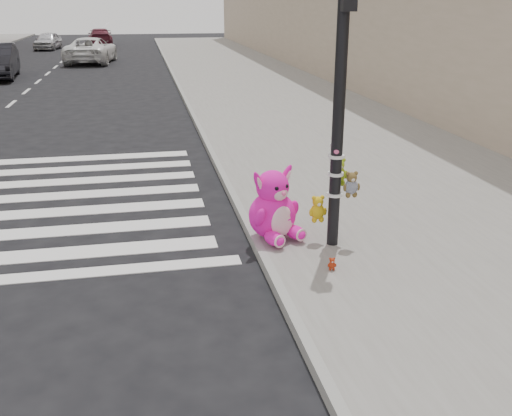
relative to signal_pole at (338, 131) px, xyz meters
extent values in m
plane|color=black|center=(-2.61, -1.82, -1.78)|extent=(120.00, 120.00, 0.00)
cube|color=slate|center=(2.39, 8.18, -1.71)|extent=(7.00, 80.00, 0.14)
cube|color=gray|center=(-1.06, 8.18, -1.71)|extent=(0.12, 80.00, 0.15)
cylinder|color=black|center=(-0.01, -0.02, 0.36)|extent=(0.16, 0.16, 4.00)
cylinder|color=white|center=(-0.01, -0.02, -0.89)|extent=(0.22, 0.22, 0.04)
cylinder|color=white|center=(-0.01, -0.02, -0.59)|extent=(0.22, 0.22, 0.04)
cylinder|color=white|center=(-0.01, -0.02, -0.34)|extent=(0.22, 0.22, 0.04)
ellipsoid|color=#FF15B3|center=(-0.86, 0.02, -1.54)|extent=(0.36, 0.43, 0.20)
ellipsoid|color=#FF15B3|center=(-0.50, 0.18, -1.54)|extent=(0.36, 0.43, 0.20)
ellipsoid|color=#FF15B3|center=(-0.81, 0.38, -1.29)|extent=(0.88, 0.83, 0.70)
ellipsoid|color=#F9BFD1|center=(-0.71, 0.16, -1.31)|extent=(0.41, 0.29, 0.46)
sphere|color=#FF15B3|center=(-0.81, 0.38, -0.85)|extent=(0.64, 0.64, 0.48)
ellipsoid|color=#FF15B3|center=(-1.02, 0.31, -0.79)|extent=(0.34, 0.23, 0.48)
ellipsoid|color=#FF15B3|center=(-0.62, 0.49, -0.79)|extent=(0.34, 0.23, 0.48)
imported|color=white|center=(-5.29, 28.01, -1.06)|extent=(2.92, 5.42, 1.44)
imported|color=#551826|center=(-5.58, 42.26, -1.13)|extent=(2.17, 4.63, 1.31)
imported|color=silver|center=(-9.11, 38.45, -1.15)|extent=(1.85, 3.83, 1.26)
camera|label=1|loc=(-2.56, -7.21, 1.67)|focal=40.00mm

